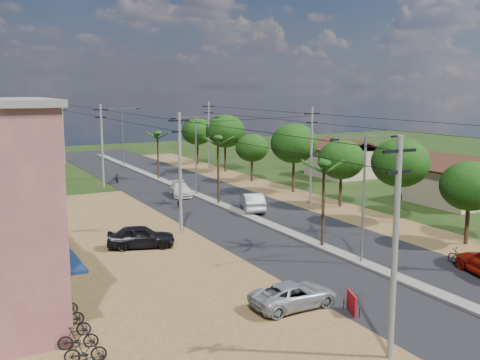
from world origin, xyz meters
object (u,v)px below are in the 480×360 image
object	(u,v)px
car_parked_dark	(141,237)
roadside_sign	(352,304)
moto_rider_east	(463,258)
car_silver_mid	(252,202)
car_white_far	(180,190)
parked_scooter_row	(63,311)
car_parked_silver	(294,296)

from	to	relation	value
car_parked_dark	roadside_sign	bearing A→B (deg)	-143.43
moto_rider_east	car_silver_mid	bearing A→B (deg)	-92.38
car_white_far	moto_rider_east	bearing A→B (deg)	-64.79
car_parked_dark	car_silver_mid	bearing A→B (deg)	-44.57
car_parked_dark	parked_scooter_row	bearing A→B (deg)	162.08
car_parked_silver	moto_rider_east	bearing A→B (deg)	-88.71
car_parked_dark	moto_rider_east	world-z (taller)	car_parked_dark
car_silver_mid	parked_scooter_row	distance (m)	25.33
car_silver_mid	parked_scooter_row	size ratio (longest dim) A/B	0.39
car_silver_mid	parked_scooter_row	xyz separation A→B (m)	(-19.38, -16.31, -0.30)
car_parked_dark	car_parked_silver	bearing A→B (deg)	-148.57
car_white_far	moto_rider_east	distance (m)	29.50
parked_scooter_row	car_white_far	bearing A→B (deg)	57.36
car_white_far	moto_rider_east	world-z (taller)	car_white_far
car_white_far	car_parked_silver	xyz separation A→B (m)	(-5.99, -29.32, -0.02)
car_silver_mid	car_parked_silver	bearing A→B (deg)	86.86
moto_rider_east	car_parked_dark	bearing A→B (deg)	-52.25
car_silver_mid	car_white_far	size ratio (longest dim) A/B	1.10
car_white_far	roadside_sign	xyz separation A→B (m)	(-3.99, -31.29, -0.11)
car_parked_dark	roadside_sign	distance (m)	16.47
car_parked_silver	moto_rider_east	distance (m)	12.71
moto_rider_east	parked_scooter_row	world-z (taller)	moto_rider_east
car_parked_silver	moto_rider_east	xyz separation A→B (m)	(12.70, 0.59, -0.12)
car_silver_mid	car_white_far	world-z (taller)	car_silver_mid
moto_rider_east	parked_scooter_row	bearing A→B (deg)	-20.95
car_parked_dark	roadside_sign	size ratio (longest dim) A/B	3.69
car_silver_mid	car_parked_silver	world-z (taller)	car_silver_mid
car_parked_silver	car_parked_dark	xyz separation A→B (m)	(-3.31, 13.61, 0.14)
car_parked_dark	moto_rider_east	distance (m)	20.64
car_white_far	car_parked_dark	bearing A→B (deg)	-108.57
car_white_far	roadside_sign	bearing A→B (deg)	-85.21
car_white_far	car_silver_mid	bearing A→B (deg)	-59.90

